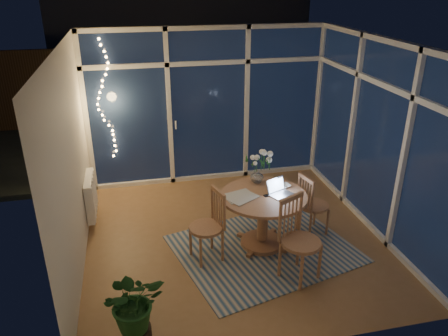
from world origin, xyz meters
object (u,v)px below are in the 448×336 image
Objects in this scene: laptop at (281,187)px; flower_vase at (257,175)px; dining_table at (263,220)px; chair_front at (301,241)px; chair_left at (206,226)px; chair_right at (314,204)px; potted_plant at (135,310)px.

laptop is 0.46m from flower_vase.
chair_front is at bearing -73.07° from dining_table.
chair_left is at bearing 120.46° from chair_front.
chair_right is 1.20× the size of potted_plant.
chair_front is at bearing 16.64° from potted_plant.
chair_front is at bearing -79.25° from flower_vase.
laptop is at bearing 63.09° from chair_front.
chair_front is 1.37× the size of potted_plant.
potted_plant is at bearing -170.89° from laptop.
dining_table is 0.53m from laptop.
chair_front is at bearing 42.57° from chair_left.
flower_vase is at bearing 72.70° from chair_front.
laptop reaches higher than chair_right.
chair_left is at bearing 87.00° from chair_right.
flower_vase reaches higher than dining_table.
chair_left is 1.18m from chair_front.
chair_front reaches higher than dining_table.
flower_vase is 2.45m from potted_plant.
chair_right is at bearing -6.05° from laptop.
chair_left reaches higher than chair_right.
chair_left is (-0.78, -0.14, 0.10)m from dining_table.
chair_left is 0.92× the size of chair_front.
chair_right is (0.77, 0.14, 0.08)m from dining_table.
laptop is (-0.56, -0.19, 0.41)m from chair_right.
chair_right is at bearing 10.58° from dining_table.
laptop is 2.34m from potted_plant.
chair_left is 1.05× the size of chair_right.
flower_vase is at bearing 106.73° from chair_left.
chair_front reaches higher than chair_right.
potted_plant is (-1.90, -1.28, -0.48)m from laptop.
chair_left is at bearing 52.48° from potted_plant.
dining_table is 0.79m from chair_left.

